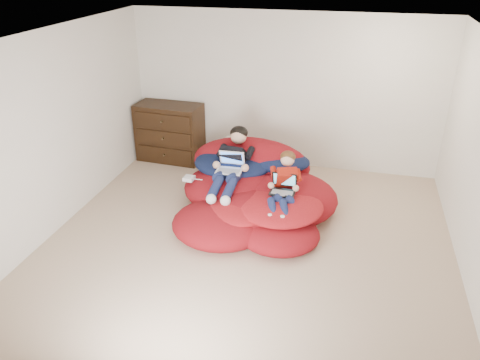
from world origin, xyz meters
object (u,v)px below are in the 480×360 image
Objects in this scene: laptop_white at (230,165)px; laptop_black at (283,187)px; beanbag_pile at (254,192)px; younger_boy at (284,182)px; dresser at (170,132)px; older_boy at (233,160)px.

laptop_white is 1.09× the size of laptop_black.
younger_boy is (0.45, -0.25, 0.34)m from beanbag_pile.
beanbag_pile is 7.12× the size of laptop_black.
laptop_white is at bearing 162.11° from younger_boy.
older_boy reaches higher than dresser.
dresser is 0.48× the size of beanbag_pile.
older_boy is (1.44, -1.23, 0.17)m from dresser.
older_boy is at bearing 151.42° from laptop_black.
younger_boy is (0.79, -0.38, -0.06)m from older_boy.
beanbag_pile is 2.49× the size of younger_boy.
dresser is at bearing 136.90° from laptop_white.
younger_boy is 0.84m from laptop_white.
younger_boy is 0.07m from laptop_black.
laptop_white is at bearing -43.10° from dresser.
laptop_white reaches higher than beanbag_pile.
laptop_white is at bearing 158.76° from laptop_black.
laptop_black is (2.24, -1.66, 0.06)m from dresser.
laptop_white is 0.86m from laptop_black.
younger_boy is at bearing 90.00° from laptop_black.
laptop_black is (0.79, -0.31, -0.08)m from laptop_white.
dresser is 2.79m from laptop_black.
older_boy is 1.36× the size of younger_boy.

